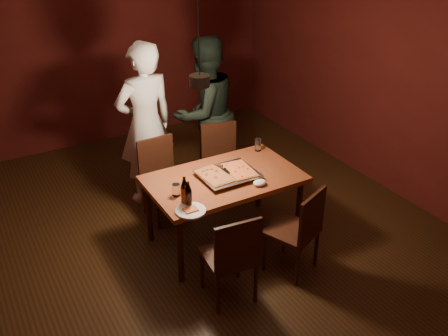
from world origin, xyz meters
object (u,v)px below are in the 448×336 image
chair_far_right (221,154)px  beer_bottle_a (188,194)px  chair_near_right (301,225)px  plate_slice (191,211)px  pendant_lamp (200,80)px  dining_table (224,183)px  pizza_tray (228,175)px  chair_far_left (161,171)px  beer_bottle_b (185,191)px  chair_near_left (233,252)px  diner_white (146,125)px  diner_dark (205,113)px

chair_far_right → beer_bottle_a: 1.50m
chair_near_right → plate_slice: (-0.91, 0.40, 0.22)m
beer_bottle_a → pendant_lamp: bearing=48.2°
dining_table → plate_slice: 0.69m
pizza_tray → chair_far_left: bearing=119.3°
plate_slice → pendant_lamp: pendant_lamp is taller
chair_far_right → plate_slice: size_ratio=1.86×
pendant_lamp → beer_bottle_b: bearing=-136.8°
dining_table → pizza_tray: (0.03, -0.02, 0.10)m
chair_far_left → chair_near_left: (-0.04, -1.62, 0.00)m
plate_slice → pizza_tray: bearing=31.8°
dining_table → pendant_lamp: size_ratio=1.36×
chair_near_right → chair_far_right: bearing=64.9°
chair_near_right → diner_white: bearing=86.9°
chair_near_left → pizza_tray: 0.94m
chair_near_right → beer_bottle_b: size_ratio=2.03×
beer_bottle_a → plate_slice: size_ratio=0.89×
chair_far_right → beer_bottle_a: (-0.96, -1.11, 0.33)m
dining_table → chair_near_right: 0.88m
pizza_tray → pendant_lamp: pendant_lamp is taller
diner_white → chair_near_left: bearing=83.5°
chair_near_left → pizza_tray: bearing=68.4°
dining_table → diner_white: (-0.34, 1.18, 0.27)m
dining_table → diner_white: 1.25m
chair_far_right → pendant_lamp: size_ratio=0.46×
chair_near_left → diner_dark: size_ratio=0.27×
diner_white → pendant_lamp: size_ratio=1.71×
dining_table → pendant_lamp: bearing=163.7°
beer_bottle_b → diner_white: 1.44m
beer_bottle_a → beer_bottle_b: size_ratio=0.89×
chair_near_left → chair_near_right: (0.74, 0.04, 0.00)m
dining_table → pizza_tray: 0.11m
dining_table → plate_slice: (-0.56, -0.39, 0.08)m
chair_near_left → pizza_tray: size_ratio=0.88×
chair_far_right → pizza_tray: (-0.40, -0.84, 0.24)m
pizza_tray → pendant_lamp: (-0.24, 0.09, 0.99)m
pendant_lamp → plate_slice: bearing=-127.5°
chair_near_right → pendant_lamp: bearing=101.1°
pizza_tray → chair_near_right: bearing=-62.6°
chair_far_right → pizza_tray: bearing=77.4°
beer_bottle_a → pendant_lamp: pendant_lamp is taller
chair_far_left → beer_bottle_a: beer_bottle_a is taller
chair_near_left → beer_bottle_a: bearing=110.9°
dining_table → diner_dark: bearing=70.3°
plate_slice → diner_white: size_ratio=0.14×
chair_near_right → diner_white: diner_white is taller
dining_table → diner_dark: size_ratio=0.82×
chair_far_left → chair_far_right: bearing=178.6°
dining_table → pendant_lamp: 1.11m
dining_table → pizza_tray: bearing=-38.4°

